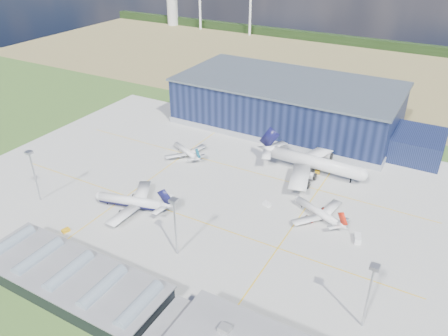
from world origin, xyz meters
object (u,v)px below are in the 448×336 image
airliner_widebody (316,157)px  gse_cart_a (170,197)px  light_mast_west (33,168)px  gse_tug_b (66,230)px  gse_van_b (358,238)px  airliner_red (318,208)px  light_mast_east (370,287)px  gse_cart_b (267,204)px  hangar (291,106)px  airliner_navy (130,197)px  car_b (146,284)px  car_a (229,312)px  light_mast_center (175,218)px  airliner_regional (186,148)px  gse_tug_c (318,171)px

airliner_widebody → gse_cart_a: bearing=-131.1°
light_mast_west → gse_tug_b: 31.81m
gse_van_b → airliner_red: bearing=141.8°
airliner_red → gse_tug_b: bearing=59.0°
airliner_red → light_mast_east: bearing=146.8°
gse_cart_a → light_mast_east: bearing=-2.2°
airliner_widebody → gse_cart_a: 68.93m
airliner_widebody → gse_cart_b: 36.94m
hangar → light_mast_east: (72.19, -124.80, 3.82)m
light_mast_west → airliner_widebody: size_ratio=0.42×
airliner_navy → gse_tug_b: airliner_navy is taller
car_b → car_a: bearing=-86.0°
light_mast_center → car_b: size_ratio=6.64×
airliner_red → car_a: size_ratio=7.14×
light_mast_center → airliner_widebody: size_ratio=0.42×
gse_tug_b → light_mast_west: bearing=174.8°
light_mast_west → light_mast_east: (135.00, 0.00, 0.00)m
airliner_regional → car_b: (38.71, -81.83, -3.42)m
hangar → airliner_regional: bearing=-117.2°
gse_van_b → gse_cart_b: size_ratio=1.60×
hangar → gse_cart_a: size_ratio=49.76×
gse_tug_c → gse_cart_a: bearing=-148.1°
airliner_regional → gse_cart_b: airliner_regional is taller
light_mast_center → gse_tug_b: bearing=-166.6°
airliner_widebody → hangar: bearing=124.9°
gse_cart_a → gse_cart_b: 40.93m
hangar → light_mast_west: hangar is taller
light_mast_center → gse_van_b: bearing=35.3°
gse_cart_a → light_mast_west: bearing=-134.2°
light_mast_center → gse_tug_b: light_mast_center is taller
airliner_red → airliner_widebody: airliner_widebody is taller
hangar → car_b: bearing=-87.1°
light_mast_center → light_mast_east: 65.00m
airliner_navy → airliner_widebody: (55.85, 64.19, 3.16)m
gse_tug_c → car_a: (4.45, -94.31, -0.12)m
light_mast_center → gse_cart_b: 47.98m
airliner_red → car_a: (-7.05, -59.85, -3.80)m
gse_tug_b → gse_cart_b: size_ratio=0.91×
light_mast_east → gse_tug_b: bearing=-174.5°
airliner_regional → light_mast_west: bearing=88.5°
gse_cart_a → gse_cart_b: size_ratio=0.93×
gse_cart_b → gse_van_b: bearing=-78.6°
gse_tug_b → gse_cart_a: size_ratio=0.99×
airliner_navy → car_a: bearing=140.8°
light_mast_center → airliner_widebody: 81.84m
airliner_regional → car_b: airliner_regional is taller
light_mast_east → airliner_regional: 122.18m
gse_van_b → airliner_widebody: bearing=110.2°
light_mast_west → airliner_regional: (31.45, 63.83, -11.44)m
airliner_red → light_mast_west: bearing=47.2°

